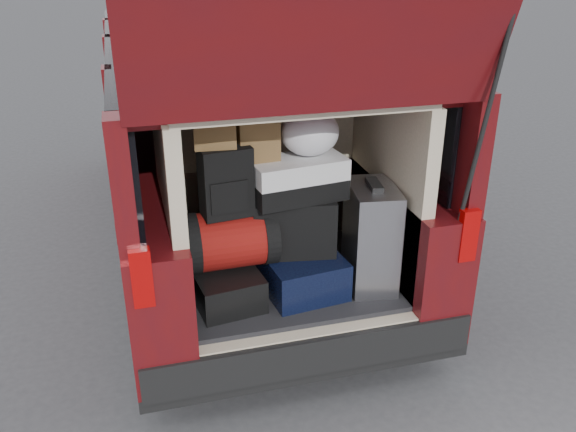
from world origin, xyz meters
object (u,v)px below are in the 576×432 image
at_px(black_hardshell, 224,284).
at_px(silver_roller, 371,236).
at_px(black_soft_case, 293,224).
at_px(twotone_duffel, 297,179).
at_px(backpack, 226,181).
at_px(red_duffel, 230,239).
at_px(navy_hardshell, 300,270).

bearing_deg(black_hardshell, silver_roller, -10.69).
bearing_deg(black_soft_case, black_hardshell, -163.08).
xyz_separation_m(silver_roller, black_soft_case, (-0.45, 0.10, 0.09)).
bearing_deg(twotone_duffel, silver_roller, -18.75).
relative_size(silver_roller, black_soft_case, 1.33).
distance_m(silver_roller, black_soft_case, 0.47).
xyz_separation_m(silver_roller, backpack, (-0.84, 0.06, 0.41)).
distance_m(black_hardshell, red_duffel, 0.27).
distance_m(navy_hardshell, backpack, 0.74).
xyz_separation_m(red_duffel, black_soft_case, (0.38, 0.02, 0.04)).
bearing_deg(black_hardshell, twotone_duffel, -2.97).
height_order(navy_hardshell, twotone_duffel, twotone_duffel).
height_order(black_hardshell, twotone_duffel, twotone_duffel).
distance_m(silver_roller, twotone_duffel, 0.58).
bearing_deg(twotone_duffel, navy_hardshell, -76.95).
xyz_separation_m(backpack, twotone_duffel, (0.41, 0.03, -0.04)).
height_order(red_duffel, backpack, backpack).
bearing_deg(silver_roller, twotone_duffel, 177.38).
bearing_deg(twotone_duffel, backpack, 175.93).
bearing_deg(backpack, black_hardshell, -172.80).
height_order(black_soft_case, backpack, backpack).
height_order(silver_roller, black_soft_case, silver_roller).
xyz_separation_m(navy_hardshell, backpack, (-0.42, -0.00, 0.61)).
height_order(navy_hardshell, backpack, backpack).
xyz_separation_m(black_hardshell, red_duffel, (0.05, 0.03, 0.27)).
bearing_deg(backpack, navy_hardshell, -7.10).
bearing_deg(silver_roller, black_hardshell, -174.74).
bearing_deg(navy_hardshell, black_hardshell, 174.55).
height_order(black_hardshell, silver_roller, silver_roller).
distance_m(red_duffel, twotone_duffel, 0.52).
distance_m(black_hardshell, black_soft_case, 0.53).
relative_size(red_duffel, black_soft_case, 1.08).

